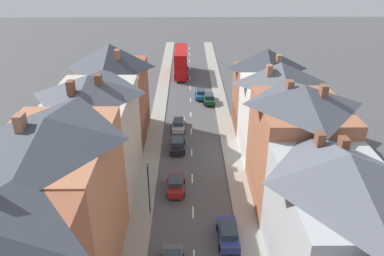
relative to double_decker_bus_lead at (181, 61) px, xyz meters
name	(u,v)px	position (x,y,z in m)	size (l,w,h in m)	color
pavement_left	(157,125)	(-3.29, -24.02, -2.75)	(2.20, 104.00, 0.14)	gray
pavement_right	(225,125)	(6.91, -24.02, -2.75)	(2.20, 104.00, 0.14)	gray
centre_line_dashes	(191,131)	(1.81, -26.02, -2.81)	(0.14, 97.80, 0.01)	silver
terrace_row_left	(72,180)	(-8.38, -47.65, 3.58)	(8.00, 53.18, 14.07)	beige
terrace_row_right	(313,179)	(11.99, -47.22, 3.19)	(8.00, 51.90, 13.83)	brown
double_decker_bus_lead	(181,61)	(0.00, 0.00, 0.00)	(2.74, 10.80, 5.30)	#B70F0F
car_near_blue	(209,98)	(4.91, -15.19, -2.02)	(1.90, 4.23, 1.58)	#144728
car_near_silver	(228,233)	(4.91, -48.00, -1.99)	(1.90, 4.22, 1.65)	navy
car_parked_right_a	(178,144)	(0.01, -31.26, -2.01)	(1.90, 4.39, 1.60)	black
car_mid_white	(176,184)	(0.01, -40.30, -1.97)	(1.90, 4.14, 1.68)	maroon
car_far_grey	(179,124)	(0.01, -25.34, -2.01)	(1.90, 4.42, 1.59)	#B7BABF
car_parked_right_b	(201,94)	(3.61, -13.08, -2.01)	(1.90, 3.87, 1.61)	#236093
street_lamp	(149,185)	(-2.44, -43.98, 0.43)	(0.20, 1.12, 5.50)	black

